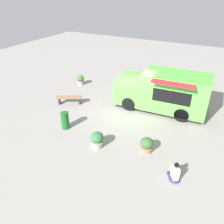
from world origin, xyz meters
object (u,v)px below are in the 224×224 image
at_px(food_truck, 164,92).
at_px(planter_flowering_near, 147,145).
at_px(trash_bin, 65,120).
at_px(planter_flowering_side, 81,80).
at_px(plaza_bench, 69,98).
at_px(person_customer, 175,173).
at_px(planter_flowering_far, 97,139).

height_order(food_truck, planter_flowering_near, food_truck).
bearing_deg(trash_bin, planter_flowering_near, -177.54).
bearing_deg(planter_flowering_side, plaza_bench, 111.99).
xyz_separation_m(person_customer, trash_bin, (6.21, -0.94, 0.16)).
xyz_separation_m(planter_flowering_side, trash_bin, (-2.82, 5.48, 0.10)).
height_order(food_truck, plaza_bench, food_truck).
bearing_deg(food_truck, trash_bin, 48.91).
distance_m(food_truck, planter_flowering_near, 4.51).
bearing_deg(person_customer, planter_flowering_near, -35.22).
distance_m(planter_flowering_side, trash_bin, 6.16).
bearing_deg(trash_bin, planter_flowering_side, -62.77).
xyz_separation_m(plaza_bench, trash_bin, (-1.59, 2.42, 0.12)).
distance_m(food_truck, plaza_bench, 6.05).
relative_size(food_truck, planter_flowering_near, 7.62).
relative_size(planter_flowering_far, plaza_bench, 0.49).
bearing_deg(planter_flowering_far, food_truck, -107.62).
relative_size(food_truck, trash_bin, 5.64).
distance_m(food_truck, person_customer, 6.01).
bearing_deg(planter_flowering_side, planter_flowering_near, 144.58).
bearing_deg(food_truck, plaza_bench, 21.26).
height_order(food_truck, person_customer, food_truck).
xyz_separation_m(person_customer, plaza_bench, (7.80, -3.36, 0.04)).
xyz_separation_m(food_truck, plaza_bench, (5.60, 2.18, -0.76)).
height_order(person_customer, planter_flowering_side, person_customer).
bearing_deg(plaza_bench, person_customer, 156.69).
relative_size(person_customer, planter_flowering_near, 1.20).
bearing_deg(plaza_bench, food_truck, -158.74).
relative_size(person_customer, trash_bin, 0.89).
bearing_deg(trash_bin, person_customer, 171.42).
bearing_deg(planter_flowering_far, planter_flowering_near, -161.00).
bearing_deg(planter_flowering_side, person_customer, 144.62).
bearing_deg(planter_flowering_near, plaza_bench, -19.77).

